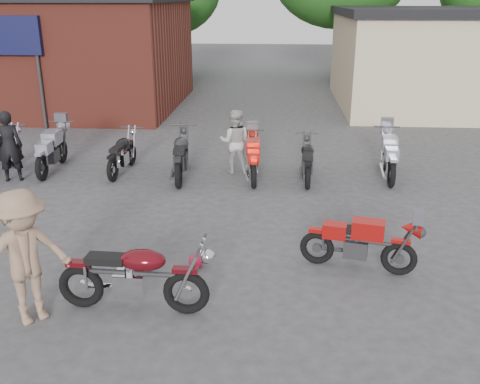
# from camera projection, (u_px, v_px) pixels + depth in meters

# --- Properties ---
(ground) EXTENTS (90.00, 90.00, 0.00)m
(ground) POSITION_uv_depth(u_px,v_px,m) (206.00, 285.00, 8.16)
(ground) COLOR #3A3A3D
(brick_building) EXTENTS (12.00, 8.00, 4.00)m
(brick_building) POSITION_uv_depth(u_px,v_px,m) (26.00, 54.00, 21.20)
(brick_building) COLOR maroon
(brick_building) RESTS_ON ground
(stucco_building) EXTENTS (10.00, 8.00, 3.50)m
(stucco_building) POSITION_uv_depth(u_px,v_px,m) (469.00, 62.00, 21.04)
(stucco_building) COLOR tan
(stucco_building) RESTS_ON ground
(tree_1) EXTENTS (5.92, 5.92, 7.40)m
(tree_1) POSITION_uv_depth(u_px,v_px,m) (165.00, 6.00, 27.84)
(tree_1) COLOR #185015
(tree_1) RESTS_ON ground
(vintage_motorcycle) EXTENTS (2.09, 0.76, 1.20)m
(vintage_motorcycle) POSITION_uv_depth(u_px,v_px,m) (135.00, 272.00, 7.30)
(vintage_motorcycle) COLOR #4C0910
(vintage_motorcycle) RESTS_ON ground
(sportbike) EXTENTS (1.87, 0.98, 1.03)m
(sportbike) POSITION_uv_depth(u_px,v_px,m) (360.00, 240.00, 8.45)
(sportbike) COLOR #9F0F0D
(sportbike) RESTS_ON ground
(helmet) EXTENTS (0.30, 0.30, 0.23)m
(helmet) POSITION_uv_depth(u_px,v_px,m) (196.00, 261.00, 8.66)
(helmet) COLOR #B41336
(helmet) RESTS_ON ground
(person_dark) EXTENTS (0.71, 0.57, 1.69)m
(person_dark) POSITION_uv_depth(u_px,v_px,m) (9.00, 146.00, 12.53)
(person_dark) COLOR black
(person_dark) RESTS_ON ground
(person_light) EXTENTS (0.78, 0.62, 1.59)m
(person_light) POSITION_uv_depth(u_px,v_px,m) (235.00, 142.00, 13.12)
(person_light) COLOR #B2B1AE
(person_light) RESTS_ON ground
(person_tan) EXTENTS (1.36, 1.33, 1.87)m
(person_tan) POSITION_uv_depth(u_px,v_px,m) (25.00, 258.00, 6.97)
(person_tan) COLOR #8C6E56
(person_tan) RESTS_ON ground
(row_bike_1) EXTENTS (0.81, 2.09, 1.19)m
(row_bike_1) POSITION_uv_depth(u_px,v_px,m) (52.00, 148.00, 13.33)
(row_bike_1) COLOR gray
(row_bike_1) RESTS_ON ground
(row_bike_2) EXTENTS (0.73, 1.90, 1.08)m
(row_bike_2) POSITION_uv_depth(u_px,v_px,m) (122.00, 152.00, 13.21)
(row_bike_2) COLOR black
(row_bike_2) RESTS_ON ground
(row_bike_3) EXTENTS (0.89, 2.17, 1.23)m
(row_bike_3) POSITION_uv_depth(u_px,v_px,m) (181.00, 153.00, 12.83)
(row_bike_3) COLOR #242326
(row_bike_3) RESTS_ON ground
(row_bike_4) EXTENTS (0.78, 1.96, 1.11)m
(row_bike_4) POSITION_uv_depth(u_px,v_px,m) (253.00, 156.00, 12.79)
(row_bike_4) COLOR red
(row_bike_4) RESTS_ON ground
(row_bike_5) EXTENTS (0.64, 1.84, 1.06)m
(row_bike_5) POSITION_uv_depth(u_px,v_px,m) (307.00, 158.00, 12.70)
(row_bike_5) COLOR black
(row_bike_5) RESTS_ON ground
(row_bike_6) EXTENTS (0.83, 2.08, 1.18)m
(row_bike_6) POSITION_uv_depth(u_px,v_px,m) (389.00, 154.00, 12.85)
(row_bike_6) COLOR gray
(row_bike_6) RESTS_ON ground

